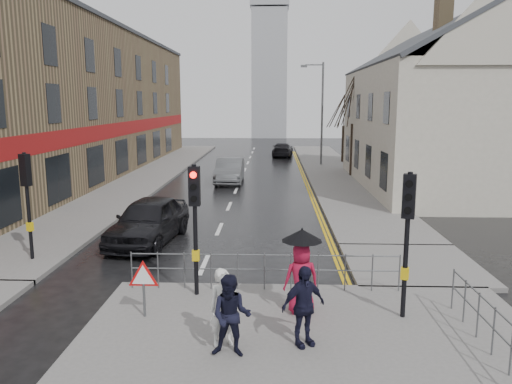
# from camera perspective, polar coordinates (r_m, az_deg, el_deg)

# --- Properties ---
(ground) EXTENTS (120.00, 120.00, 0.00)m
(ground) POSITION_cam_1_polar(r_m,az_deg,el_deg) (13.22, -7.79, -12.36)
(ground) COLOR black
(ground) RESTS_ON ground
(near_pavement) EXTENTS (10.00, 9.00, 0.14)m
(near_pavement) POSITION_cam_1_polar(r_m,az_deg,el_deg) (9.90, 6.95, -20.06)
(near_pavement) COLOR #605E5B
(near_pavement) RESTS_ON ground
(left_pavement) EXTENTS (4.00, 44.00, 0.14)m
(left_pavement) POSITION_cam_1_polar(r_m,az_deg,el_deg) (36.42, -11.79, 2.12)
(left_pavement) COLOR #605E5B
(left_pavement) RESTS_ON ground
(right_pavement) EXTENTS (4.00, 40.00, 0.14)m
(right_pavement) POSITION_cam_1_polar(r_m,az_deg,el_deg) (37.60, 8.61, 2.47)
(right_pavement) COLOR #605E5B
(right_pavement) RESTS_ON ground
(pavement_bridge_right) EXTENTS (4.00, 4.20, 0.14)m
(pavement_bridge_right) POSITION_cam_1_polar(r_m,az_deg,el_deg) (16.41, 17.38, -7.95)
(pavement_bridge_right) COLOR #605E5B
(pavement_bridge_right) RESTS_ON ground
(building_left_terrace) EXTENTS (8.00, 42.00, 10.00)m
(building_left_terrace) POSITION_cam_1_polar(r_m,az_deg,el_deg) (36.86, -20.90, 9.46)
(building_left_terrace) COLOR olive
(building_left_terrace) RESTS_ON ground
(building_right_cream) EXTENTS (9.00, 16.40, 10.10)m
(building_right_cream) POSITION_cam_1_polar(r_m,az_deg,el_deg) (31.59, 20.41, 9.08)
(building_right_cream) COLOR beige
(building_right_cream) RESTS_ON ground
(church_tower) EXTENTS (5.00, 5.00, 18.00)m
(church_tower) POSITION_cam_1_polar(r_m,az_deg,el_deg) (74.13, 1.53, 13.25)
(church_tower) COLOR #999BA1
(church_tower) RESTS_ON ground
(traffic_signal_near_left) EXTENTS (0.28, 0.27, 3.40)m
(traffic_signal_near_left) POSITION_cam_1_polar(r_m,az_deg,el_deg) (12.64, -7.01, -1.70)
(traffic_signal_near_left) COLOR black
(traffic_signal_near_left) RESTS_ON near_pavement
(traffic_signal_near_right) EXTENTS (0.34, 0.33, 3.40)m
(traffic_signal_near_right) POSITION_cam_1_polar(r_m,az_deg,el_deg) (11.71, 16.95, -3.03)
(traffic_signal_near_right) COLOR black
(traffic_signal_near_right) RESTS_ON near_pavement
(traffic_signal_far_left) EXTENTS (0.34, 0.33, 3.40)m
(traffic_signal_far_left) POSITION_cam_1_polar(r_m,az_deg,el_deg) (17.07, -24.73, 0.53)
(traffic_signal_far_left) COLOR black
(traffic_signal_far_left) RESTS_ON left_pavement
(guard_railing_front) EXTENTS (7.14, 0.04, 1.00)m
(guard_railing_front) POSITION_cam_1_polar(r_m,az_deg,el_deg) (13.30, 0.96, -8.16)
(guard_railing_front) COLOR #595B5E
(guard_railing_front) RESTS_ON near_pavement
(guard_railing_side) EXTENTS (0.04, 4.54, 1.00)m
(guard_railing_side) POSITION_cam_1_polar(r_m,az_deg,el_deg) (11.06, 25.58, -13.19)
(guard_railing_side) COLOR #595B5E
(guard_railing_side) RESTS_ON near_pavement
(warning_sign) EXTENTS (0.80, 0.07, 1.35)m
(warning_sign) POSITION_cam_1_polar(r_m,az_deg,el_deg) (11.91, -12.75, -9.72)
(warning_sign) COLOR #595B5E
(warning_sign) RESTS_ON near_pavement
(street_lamp) EXTENTS (1.83, 0.25, 8.00)m
(street_lamp) POSITION_cam_1_polar(r_m,az_deg,el_deg) (40.19, 7.33, 9.62)
(street_lamp) COLOR #595B5E
(street_lamp) RESTS_ON right_pavement
(tree_near) EXTENTS (2.40, 2.40, 6.58)m
(tree_near) POSITION_cam_1_polar(r_m,az_deg,el_deg) (34.44, 11.09, 10.16)
(tree_near) COLOR black
(tree_near) RESTS_ON right_pavement
(tree_far) EXTENTS (2.40, 2.40, 5.64)m
(tree_far) POSITION_cam_1_polar(r_m,az_deg,el_deg) (42.43, 10.04, 9.20)
(tree_far) COLOR black
(tree_far) RESTS_ON right_pavement
(pedestrian_a) EXTENTS (0.70, 0.60, 1.62)m
(pedestrian_a) POSITION_cam_1_polar(r_m,az_deg,el_deg) (10.40, -3.76, -13.03)
(pedestrian_a) COLOR silver
(pedestrian_a) RESTS_ON near_pavement
(pedestrian_b) EXTENTS (0.85, 0.69, 1.64)m
(pedestrian_b) POSITION_cam_1_polar(r_m,az_deg,el_deg) (9.99, -2.84, -13.97)
(pedestrian_b) COLOR black
(pedestrian_b) RESTS_ON near_pavement
(pedestrian_with_umbrella) EXTENTS (0.96, 0.96, 2.03)m
(pedestrian_with_umbrella) POSITION_cam_1_polar(r_m,az_deg,el_deg) (11.82, 5.22, -8.57)
(pedestrian_with_umbrella) COLOR #A61332
(pedestrian_with_umbrella) RESTS_ON near_pavement
(pedestrian_d) EXTENTS (1.06, 0.84, 1.69)m
(pedestrian_d) POSITION_cam_1_polar(r_m,az_deg,el_deg) (10.41, 5.43, -12.84)
(pedestrian_d) COLOR black
(pedestrian_d) RESTS_ON near_pavement
(car_parked) EXTENTS (2.53, 5.04, 1.65)m
(car_parked) POSITION_cam_1_polar(r_m,az_deg,el_deg) (18.57, -12.17, -3.18)
(car_parked) COLOR black
(car_parked) RESTS_ON ground
(car_mid) EXTENTS (1.67, 4.72, 1.55)m
(car_mid) POSITION_cam_1_polar(r_m,az_deg,el_deg) (31.74, -3.03, 2.44)
(car_mid) COLOR #4E5154
(car_mid) RESTS_ON ground
(car_far) EXTENTS (2.18, 4.60, 1.30)m
(car_far) POSITION_cam_1_polar(r_m,az_deg,el_deg) (47.28, 3.06, 4.84)
(car_far) COLOR black
(car_far) RESTS_ON ground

